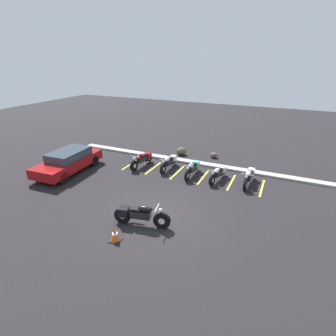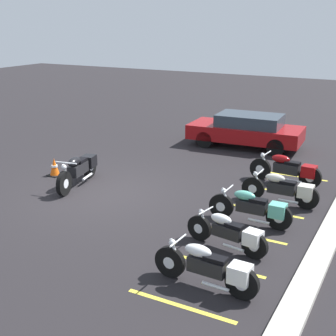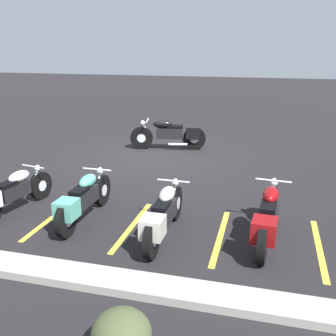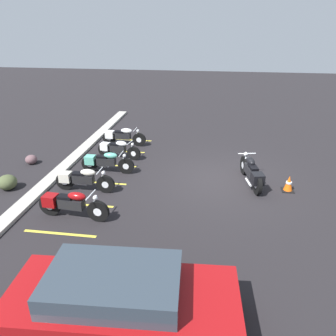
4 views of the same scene
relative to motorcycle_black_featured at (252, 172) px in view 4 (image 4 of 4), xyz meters
name	(u,v)px [view 4 (image 4 of 4)]	position (x,y,z in m)	size (l,w,h in m)	color
ground	(223,180)	(0.25, 0.97, -0.49)	(60.00, 60.00, 0.00)	black
motorcycle_black_featured	(252,172)	(0.00, 0.00, 0.00)	(2.33, 0.84, 0.93)	black
parked_bike_0	(70,204)	(-3.00, 5.52, -0.03)	(0.62, 2.22, 0.87)	black
parked_bike_1	(82,179)	(-1.31, 5.82, -0.05)	(0.59, 2.10, 0.83)	black
parked_bike_2	(105,162)	(0.30, 5.53, -0.05)	(0.59, 2.09, 0.82)	black
parked_bike_3	(117,149)	(1.82, 5.50, -0.08)	(0.67, 1.96, 0.78)	black
parked_bike_4	(122,136)	(3.42, 5.73, -0.05)	(0.59, 2.12, 0.83)	black
car_red	(121,299)	(-6.52, 2.96, 0.19)	(2.05, 4.40, 1.29)	black
concrete_curb	(62,168)	(0.25, 7.29, -0.43)	(18.00, 0.50, 0.12)	#A8A399
landscape_rock_0	(7,182)	(-1.58, 8.45, -0.23)	(0.64, 0.64, 0.53)	#485131
landscape_rock_1	(31,160)	(0.65, 8.82, -0.30)	(0.47, 0.46, 0.38)	brown
traffic_cone	(289,184)	(-0.30, -1.25, -0.23)	(0.40, 0.40, 0.57)	black
stall_line_0	(60,234)	(-3.84, 5.50, -0.49)	(0.10, 2.10, 0.00)	gold
stall_line_1	(82,204)	(-2.24, 5.50, -0.49)	(0.10, 2.10, 0.00)	gold
stall_line_2	(98,182)	(-0.64, 5.50, -0.49)	(0.10, 2.10, 0.00)	gold
stall_line_3	(112,165)	(0.96, 5.50, -0.49)	(0.10, 2.10, 0.00)	gold
stall_line_4	(122,151)	(2.56, 5.50, -0.49)	(0.10, 2.10, 0.00)	gold
stall_line_5	(131,140)	(4.16, 5.50, -0.49)	(0.10, 2.10, 0.00)	gold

